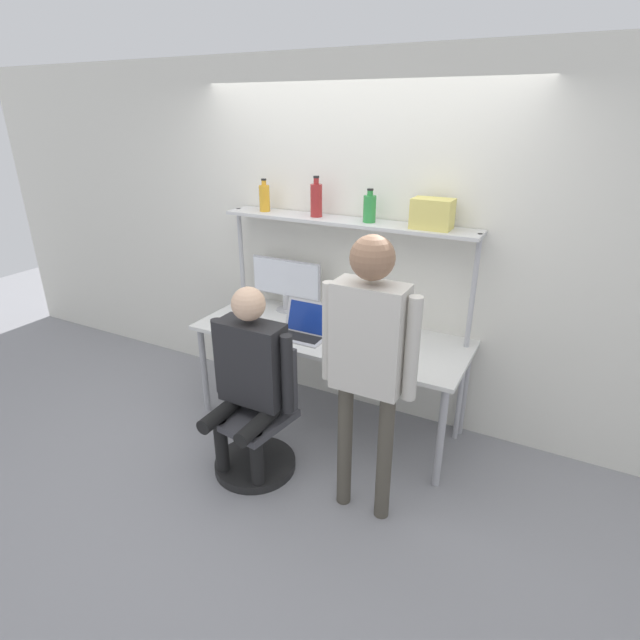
# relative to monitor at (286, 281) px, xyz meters

# --- Properties ---
(ground_plane) EXTENTS (12.00, 12.00, 0.00)m
(ground_plane) POSITION_rel_monitor_xyz_m (0.52, -0.66, -1.03)
(ground_plane) COLOR gray
(wall_back) EXTENTS (8.00, 0.06, 2.70)m
(wall_back) POSITION_rel_monitor_xyz_m (0.52, 0.17, 0.32)
(wall_back) COLOR silver
(wall_back) RESTS_ON ground_plane
(desk) EXTENTS (2.05, 0.78, 0.78)m
(desk) POSITION_rel_monitor_xyz_m (0.52, -0.25, -0.32)
(desk) COLOR silver
(desk) RESTS_ON ground_plane
(shelf_unit) EXTENTS (1.94, 0.27, 1.58)m
(shelf_unit) POSITION_rel_monitor_xyz_m (0.52, -0.01, 0.35)
(shelf_unit) COLOR silver
(shelf_unit) RESTS_ON ground_plane
(monitor) EXTENTS (0.62, 0.17, 0.43)m
(monitor) POSITION_rel_monitor_xyz_m (0.00, 0.00, 0.00)
(monitor) COLOR #B7B7BC
(monitor) RESTS_ON desk
(laptop) EXTENTS (0.35, 0.25, 0.25)m
(laptop) POSITION_rel_monitor_xyz_m (0.38, -0.37, -0.19)
(laptop) COLOR #BCBCC1
(laptop) RESTS_ON desk
(cell_phone) EXTENTS (0.07, 0.15, 0.01)m
(cell_phone) POSITION_rel_monitor_xyz_m (0.68, -0.37, -0.25)
(cell_phone) COLOR silver
(cell_phone) RESTS_ON desk
(office_chair) EXTENTS (0.56, 0.56, 0.89)m
(office_chair) POSITION_rel_monitor_xyz_m (0.33, -0.95, -0.76)
(office_chair) COLOR black
(office_chair) RESTS_ON ground_plane
(person_seated) EXTENTS (0.61, 0.47, 1.32)m
(person_seated) POSITION_rel_monitor_xyz_m (0.32, -1.00, -0.25)
(person_seated) COLOR black
(person_seated) RESTS_ON ground_plane
(person_standing) EXTENTS (0.56, 0.24, 1.74)m
(person_standing) POSITION_rel_monitor_xyz_m (1.14, -1.00, 0.09)
(person_standing) COLOR #4C473D
(person_standing) RESTS_ON ground_plane
(bottle_green) EXTENTS (0.09, 0.09, 0.23)m
(bottle_green) POSITION_rel_monitor_xyz_m (0.71, -0.01, 0.65)
(bottle_green) COLOR #2D8C3F
(bottle_green) RESTS_ON shelf_unit
(bottle_amber) EXTENTS (0.08, 0.08, 0.25)m
(bottle_amber) POSITION_rel_monitor_xyz_m (-0.17, -0.01, 0.65)
(bottle_amber) COLOR gold
(bottle_amber) RESTS_ON shelf_unit
(bottle_red) EXTENTS (0.09, 0.09, 0.29)m
(bottle_red) POSITION_rel_monitor_xyz_m (0.28, -0.01, 0.67)
(bottle_red) COLOR maroon
(bottle_red) RESTS_ON shelf_unit
(storage_box) EXTENTS (0.27, 0.17, 0.20)m
(storage_box) POSITION_rel_monitor_xyz_m (1.15, -0.01, 0.65)
(storage_box) COLOR #DBCC66
(storage_box) RESTS_ON shelf_unit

